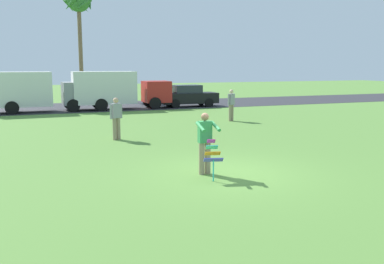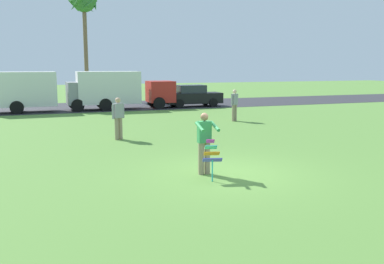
{
  "view_description": "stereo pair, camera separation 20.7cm",
  "coord_description": "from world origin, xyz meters",
  "px_view_note": "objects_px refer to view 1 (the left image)",
  "views": [
    {
      "loc": [
        -5.1,
        -10.61,
        3.02
      ],
      "look_at": [
        -0.61,
        1.14,
        1.05
      ],
      "focal_mm": 39.84,
      "sensor_mm": 36.0,
      "label": 1
    },
    {
      "loc": [
        -4.9,
        -10.68,
        3.02
      ],
      "look_at": [
        -0.61,
        1.14,
        1.05
      ],
      "focal_mm": 39.84,
      "sensor_mm": 36.0,
      "label": 2
    }
  ],
  "objects_px": {
    "parked_truck_grey_van": "(31,91)",
    "palm_tree_right_near": "(79,5)",
    "person_walker_far": "(231,104)",
    "parked_car_black": "(188,96)",
    "parked_truck_red_cab": "(116,89)",
    "person_walker_near": "(116,117)",
    "person_kite_flyer": "(205,141)",
    "kite_held": "(213,154)"
  },
  "relations": [
    {
      "from": "parked_car_black",
      "to": "palm_tree_right_near",
      "type": "relative_size",
      "value": 0.43
    },
    {
      "from": "parked_truck_grey_van",
      "to": "person_walker_near",
      "type": "distance_m",
      "value": 12.73
    },
    {
      "from": "parked_truck_red_cab",
      "to": "parked_car_black",
      "type": "distance_m",
      "value": 5.37
    },
    {
      "from": "person_kite_flyer",
      "to": "parked_car_black",
      "type": "bearing_deg",
      "value": 70.94
    },
    {
      "from": "palm_tree_right_near",
      "to": "person_walker_near",
      "type": "height_order",
      "value": "palm_tree_right_near"
    },
    {
      "from": "parked_car_black",
      "to": "palm_tree_right_near",
      "type": "bearing_deg",
      "value": 121.74
    },
    {
      "from": "parked_car_black",
      "to": "person_walker_far",
      "type": "distance_m",
      "value": 8.64
    },
    {
      "from": "parked_car_black",
      "to": "person_kite_flyer",
      "type": "bearing_deg",
      "value": -109.06
    },
    {
      "from": "parked_truck_grey_van",
      "to": "parked_car_black",
      "type": "xyz_separation_m",
      "value": [
        10.89,
        -0.0,
        -0.64
      ]
    },
    {
      "from": "parked_truck_grey_van",
      "to": "person_walker_far",
      "type": "distance_m",
      "value": 13.36
    },
    {
      "from": "parked_truck_red_cab",
      "to": "parked_car_black",
      "type": "xyz_separation_m",
      "value": [
        5.33,
        0.0,
        -0.64
      ]
    },
    {
      "from": "parked_truck_red_cab",
      "to": "parked_car_black",
      "type": "relative_size",
      "value": 1.6
    },
    {
      "from": "person_kite_flyer",
      "to": "parked_car_black",
      "type": "height_order",
      "value": "person_kite_flyer"
    },
    {
      "from": "parked_truck_grey_van",
      "to": "person_walker_far",
      "type": "relative_size",
      "value": 3.91
    },
    {
      "from": "kite_held",
      "to": "palm_tree_right_near",
      "type": "bearing_deg",
      "value": 89.85
    },
    {
      "from": "person_kite_flyer",
      "to": "person_walker_far",
      "type": "relative_size",
      "value": 1.0
    },
    {
      "from": "kite_held",
      "to": "parked_truck_grey_van",
      "type": "height_order",
      "value": "parked_truck_grey_van"
    },
    {
      "from": "parked_truck_grey_van",
      "to": "kite_held",
      "type": "bearing_deg",
      "value": -77.37
    },
    {
      "from": "person_kite_flyer",
      "to": "person_walker_far",
      "type": "distance_m",
      "value": 11.74
    },
    {
      "from": "parked_car_black",
      "to": "parked_truck_red_cab",
      "type": "bearing_deg",
      "value": -179.99
    },
    {
      "from": "parked_truck_grey_van",
      "to": "palm_tree_right_near",
      "type": "height_order",
      "value": "palm_tree_right_near"
    },
    {
      "from": "person_kite_flyer",
      "to": "parked_car_black",
      "type": "distance_m",
      "value": 19.9
    },
    {
      "from": "palm_tree_right_near",
      "to": "parked_truck_grey_van",
      "type": "bearing_deg",
      "value": -112.99
    },
    {
      "from": "person_kite_flyer",
      "to": "kite_held",
      "type": "distance_m",
      "value": 0.67
    },
    {
      "from": "person_kite_flyer",
      "to": "palm_tree_right_near",
      "type": "bearing_deg",
      "value": 89.92
    },
    {
      "from": "parked_truck_grey_van",
      "to": "parked_truck_red_cab",
      "type": "xyz_separation_m",
      "value": [
        5.55,
        -0.0,
        0.0
      ]
    },
    {
      "from": "parked_truck_red_cab",
      "to": "palm_tree_right_near",
      "type": "xyz_separation_m",
      "value": [
        -1.12,
        10.44,
        6.87
      ]
    },
    {
      "from": "kite_held",
      "to": "parked_truck_grey_van",
      "type": "xyz_separation_m",
      "value": [
        -4.35,
        19.42,
        0.72
      ]
    },
    {
      "from": "palm_tree_right_near",
      "to": "person_walker_near",
      "type": "relative_size",
      "value": 5.67
    },
    {
      "from": "parked_truck_red_cab",
      "to": "person_walker_near",
      "type": "xyz_separation_m",
      "value": [
        -2.39,
        -12.32,
        -0.48
      ]
    },
    {
      "from": "parked_truck_grey_van",
      "to": "palm_tree_right_near",
      "type": "bearing_deg",
      "value": 67.01
    },
    {
      "from": "person_kite_flyer",
      "to": "parked_car_black",
      "type": "xyz_separation_m",
      "value": [
        6.5,
        18.81,
        -0.18
      ]
    },
    {
      "from": "person_walker_near",
      "to": "parked_car_black",
      "type": "bearing_deg",
      "value": 57.92
    },
    {
      "from": "parked_car_black",
      "to": "kite_held",
      "type": "bearing_deg",
      "value": -108.6
    },
    {
      "from": "kite_held",
      "to": "palm_tree_right_near",
      "type": "relative_size",
      "value": 0.11
    },
    {
      "from": "person_kite_flyer",
      "to": "kite_held",
      "type": "height_order",
      "value": "person_kite_flyer"
    },
    {
      "from": "person_kite_flyer",
      "to": "palm_tree_right_near",
      "type": "relative_size",
      "value": 0.18
    },
    {
      "from": "parked_truck_grey_van",
      "to": "palm_tree_right_near",
      "type": "xyz_separation_m",
      "value": [
        4.43,
        10.44,
        6.87
      ]
    },
    {
      "from": "parked_truck_grey_van",
      "to": "palm_tree_right_near",
      "type": "relative_size",
      "value": 0.69
    },
    {
      "from": "person_kite_flyer",
      "to": "palm_tree_right_near",
      "type": "height_order",
      "value": "palm_tree_right_near"
    },
    {
      "from": "parked_truck_grey_van",
      "to": "parked_car_black",
      "type": "bearing_deg",
      "value": -0.0
    },
    {
      "from": "parked_truck_grey_van",
      "to": "parked_car_black",
      "type": "relative_size",
      "value": 1.61
    }
  ]
}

